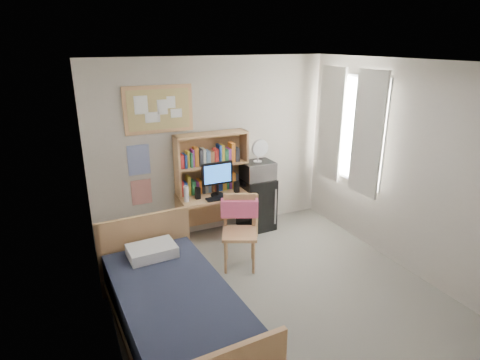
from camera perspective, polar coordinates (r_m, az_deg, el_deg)
name	(u,v)px	position (r m, az deg, el deg)	size (l,w,h in m)	color
floor	(283,302)	(4.77, 6.17, -16.89)	(3.60, 4.20, 0.02)	gray
ceiling	(293,63)	(3.87, 7.59, 16.18)	(3.60, 4.20, 0.02)	white
wall_back	(213,148)	(5.94, -3.81, 4.61)	(3.60, 0.04, 2.60)	beige
wall_front	(478,315)	(2.80, 30.76, -16.12)	(3.60, 0.04, 2.60)	beige
wall_left	(105,227)	(3.60, -18.60, -6.37)	(0.04, 4.20, 2.60)	beige
wall_right	(416,172)	(5.27, 23.75, 1.08)	(0.04, 4.20, 2.60)	beige
window_unit	(350,129)	(5.99, 15.33, 7.04)	(0.10, 1.40, 1.70)	white
curtain_left	(367,135)	(5.68, 17.67, 6.17)	(0.04, 0.55, 1.70)	silver
curtain_right	(331,124)	(6.28, 12.79, 7.78)	(0.04, 0.55, 1.70)	silver
bulletin_board	(159,109)	(5.57, -11.50, 9.81)	(0.94, 0.03, 0.64)	tan
poster_wave	(139,160)	(5.66, -14.21, 2.78)	(0.30, 0.01, 0.42)	#263D99
poster_japan	(141,192)	(5.80, -13.84, -1.67)	(0.28, 0.01, 0.36)	red
desk	(217,216)	(5.96, -3.35, -5.08)	(1.10, 0.55, 0.69)	tan
desk_chair	(239,233)	(5.15, -0.07, -7.56)	(0.48, 0.48, 0.95)	tan
mini_fridge	(256,203)	(6.23, 2.35, -3.32)	(0.48, 0.48, 0.82)	black
bed	(176,317)	(4.12, -9.03, -18.63)	(1.03, 2.06, 0.57)	#1A1E30
hutch	(212,163)	(5.82, -4.05, 2.49)	(1.07, 0.27, 0.87)	tan
monitor	(217,179)	(5.70, -3.24, 0.09)	(0.46, 0.04, 0.49)	black
keyboard	(221,198)	(5.65, -2.67, -2.57)	(0.44, 0.14, 0.02)	black
speaker_left	(198,193)	(5.65, -6.03, -1.87)	(0.07, 0.07, 0.17)	black
speaker_right	(237,187)	(5.86, -0.49, -1.01)	(0.07, 0.07, 0.16)	black
water_bottle	(186,194)	(5.56, -7.66, -1.98)	(0.07, 0.07, 0.23)	white
hoodie	(239,208)	(5.22, -0.08, -4.01)	(0.48, 0.15, 0.23)	#F35C8A
microwave	(258,170)	(6.03, 2.52, 1.38)	(0.46, 0.35, 0.27)	silver
desk_fan	(258,152)	(5.95, 2.56, 4.05)	(0.25, 0.25, 0.31)	white
pillow	(152,251)	(4.54, -12.42, -9.79)	(0.51, 0.35, 0.12)	white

